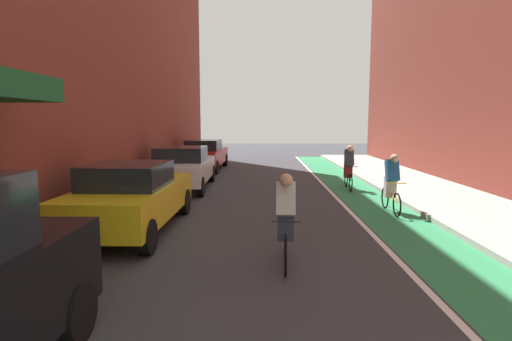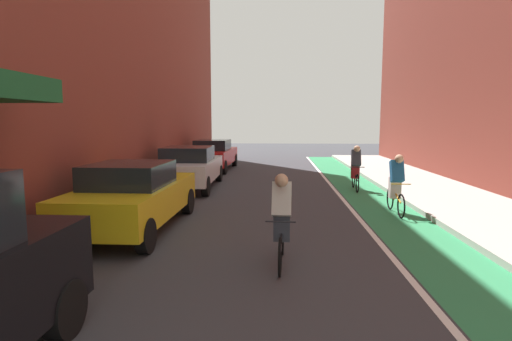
{
  "view_description": "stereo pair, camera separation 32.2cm",
  "coord_description": "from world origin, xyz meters",
  "px_view_note": "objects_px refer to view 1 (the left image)",
  "views": [
    {
      "loc": [
        -0.08,
        2.23,
        2.42
      ],
      "look_at": [
        -0.21,
        10.72,
        1.39
      ],
      "focal_mm": 28.29,
      "sensor_mm": 36.0,
      "label": 1
    },
    {
      "loc": [
        0.24,
        2.24,
        2.42
      ],
      "look_at": [
        -0.21,
        10.72,
        1.39
      ],
      "focal_mm": 28.29,
      "sensor_mm": 36.0,
      "label": 2
    }
  ],
  "objects_px": {
    "parked_sedan_yellow_cab": "(131,196)",
    "parked_sedan_white": "(182,167)",
    "parked_sedan_red": "(204,154)",
    "cyclist_mid": "(286,218)",
    "cyclist_far": "(349,166)",
    "cyclist_trailing": "(391,181)"
  },
  "relations": [
    {
      "from": "cyclist_trailing",
      "to": "cyclist_far",
      "type": "distance_m",
      "value": 3.72
    },
    {
      "from": "cyclist_mid",
      "to": "cyclist_trailing",
      "type": "height_order",
      "value": "same"
    },
    {
      "from": "parked_sedan_white",
      "to": "parked_sedan_red",
      "type": "height_order",
      "value": "same"
    },
    {
      "from": "parked_sedan_white",
      "to": "parked_sedan_red",
      "type": "distance_m",
      "value": 5.7
    },
    {
      "from": "cyclist_trailing",
      "to": "cyclist_far",
      "type": "height_order",
      "value": "cyclist_far"
    },
    {
      "from": "parked_sedan_red",
      "to": "cyclist_far",
      "type": "bearing_deg",
      "value": -43.99
    },
    {
      "from": "parked_sedan_yellow_cab",
      "to": "cyclist_trailing",
      "type": "xyz_separation_m",
      "value": [
        6.35,
        1.96,
        0.06
      ]
    },
    {
      "from": "cyclist_mid",
      "to": "cyclist_far",
      "type": "distance_m",
      "value": 8.19
    },
    {
      "from": "parked_sedan_yellow_cab",
      "to": "parked_sedan_white",
      "type": "xyz_separation_m",
      "value": [
        0.0,
        5.76,
        0.0
      ]
    },
    {
      "from": "parked_sedan_red",
      "to": "cyclist_trailing",
      "type": "relative_size",
      "value": 2.82
    },
    {
      "from": "parked_sedan_yellow_cab",
      "to": "cyclist_mid",
      "type": "bearing_deg",
      "value": -32.06
    },
    {
      "from": "parked_sedan_white",
      "to": "cyclist_far",
      "type": "relative_size",
      "value": 2.63
    },
    {
      "from": "cyclist_mid",
      "to": "cyclist_far",
      "type": "relative_size",
      "value": 0.98
    },
    {
      "from": "cyclist_far",
      "to": "parked_sedan_red",
      "type": "bearing_deg",
      "value": 136.01
    },
    {
      "from": "parked_sedan_white",
      "to": "cyclist_mid",
      "type": "relative_size",
      "value": 2.67
    },
    {
      "from": "parked_sedan_white",
      "to": "cyclist_trailing",
      "type": "bearing_deg",
      "value": -30.91
    },
    {
      "from": "cyclist_mid",
      "to": "cyclist_far",
      "type": "xyz_separation_m",
      "value": [
        2.71,
        7.73,
        0.04
      ]
    },
    {
      "from": "parked_sedan_yellow_cab",
      "to": "cyclist_trailing",
      "type": "bearing_deg",
      "value": 17.17
    },
    {
      "from": "parked_sedan_yellow_cab",
      "to": "parked_sedan_white",
      "type": "bearing_deg",
      "value": 89.99
    },
    {
      "from": "parked_sedan_yellow_cab",
      "to": "cyclist_trailing",
      "type": "relative_size",
      "value": 2.64
    },
    {
      "from": "parked_sedan_white",
      "to": "cyclist_trailing",
      "type": "relative_size",
      "value": 2.67
    },
    {
      "from": "parked_sedan_white",
      "to": "cyclist_trailing",
      "type": "xyz_separation_m",
      "value": [
        6.35,
        -3.8,
        0.06
      ]
    }
  ]
}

